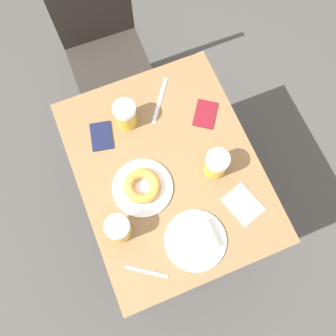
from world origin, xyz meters
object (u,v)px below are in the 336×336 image
object	(u,v)px
chair	(102,42)
fork	(147,272)
plate_with_donut	(142,187)
beer_mug_left	(216,164)
napkin_folded	(243,204)
passport_near_edge	(102,136)
beer_mug_right	(119,229)
beer_mug_center	(125,115)
plate_with_cake	(196,240)
knife	(160,100)
passport_far_edge	(205,114)

from	to	relation	value
chair	fork	world-z (taller)	chair
fork	plate_with_donut	bearing A→B (deg)	71.63
plate_with_donut	fork	world-z (taller)	plate_with_donut
beer_mug_left	napkin_folded	world-z (taller)	beer_mug_left
plate_with_donut	passport_near_edge	distance (m)	0.29
beer_mug_right	napkin_folded	world-z (taller)	beer_mug_right
chair	fork	bearing A→B (deg)	-98.36
plate_with_donut	beer_mug_center	distance (m)	0.30
chair	beer_mug_left	distance (m)	0.97
beer_mug_left	beer_mug_center	distance (m)	0.42
beer_mug_center	passport_near_edge	distance (m)	0.14
plate_with_cake	passport_near_edge	xyz separation A→B (m)	(-0.19, 0.54, -0.01)
chair	plate_with_cake	distance (m)	1.16
chair	knife	xyz separation A→B (m)	(0.11, -0.53, 0.21)
napkin_folded	passport_far_edge	bearing A→B (deg)	87.14
chair	passport_far_edge	xyz separation A→B (m)	(0.27, -0.67, 0.21)
fork	passport_far_edge	xyz separation A→B (m)	(0.47, 0.51, 0.00)
chair	fork	xyz separation A→B (m)	(-0.20, -1.18, 0.21)
beer_mug_center	passport_near_edge	world-z (taller)	beer_mug_center
plate_with_cake	knife	bearing A→B (deg)	81.05
beer_mug_right	napkin_folded	bearing A→B (deg)	-9.82
passport_far_edge	beer_mug_center	bearing A→B (deg)	163.37
plate_with_donut	plate_with_cake	bearing A→B (deg)	-67.41
plate_with_donut	knife	world-z (taller)	plate_with_donut
chair	fork	distance (m)	1.21
chair	fork	size ratio (longest dim) A/B	6.05
plate_with_cake	beer_mug_right	bearing A→B (deg)	150.77
beer_mug_center	passport_near_edge	xyz separation A→B (m)	(-0.12, -0.03, -0.06)
chair	plate_with_donut	xyz separation A→B (m)	(-0.09, -0.87, 0.23)
plate_with_donut	passport_far_edge	size ratio (longest dim) A/B	1.57
chair	knife	size ratio (longest dim) A/B	4.52
beer_mug_left	beer_mug_right	distance (m)	0.45
beer_mug_center	beer_mug_right	bearing A→B (deg)	-113.23
beer_mug_center	beer_mug_right	xyz separation A→B (m)	(-0.18, -0.43, 0.00)
knife	plate_with_donut	bearing A→B (deg)	-121.69
beer_mug_left	passport_far_edge	bearing A→B (deg)	74.89
chair	beer_mug_left	world-z (taller)	chair
napkin_folded	fork	bearing A→B (deg)	-167.90
beer_mug_right	beer_mug_left	bearing A→B (deg)	12.19
chair	napkin_folded	xyz separation A→B (m)	(0.25, -1.08, 0.21)
plate_with_donut	beer_mug_right	distance (m)	0.20
beer_mug_center	passport_far_edge	world-z (taller)	beer_mug_center
beer_mug_right	napkin_folded	xyz separation A→B (m)	(0.48, -0.08, -0.06)
beer_mug_right	knife	distance (m)	0.59
plate_with_donut	passport_near_edge	world-z (taller)	plate_with_donut
beer_mug_left	beer_mug_right	xyz separation A→B (m)	(-0.44, -0.10, 0.00)
passport_near_edge	chair	bearing A→B (deg)	73.86
knife	passport_near_edge	xyz separation A→B (m)	(-0.29, -0.06, 0.00)
fork	passport_far_edge	size ratio (longest dim) A/B	0.92
beer_mug_left	fork	bearing A→B (deg)	-145.71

